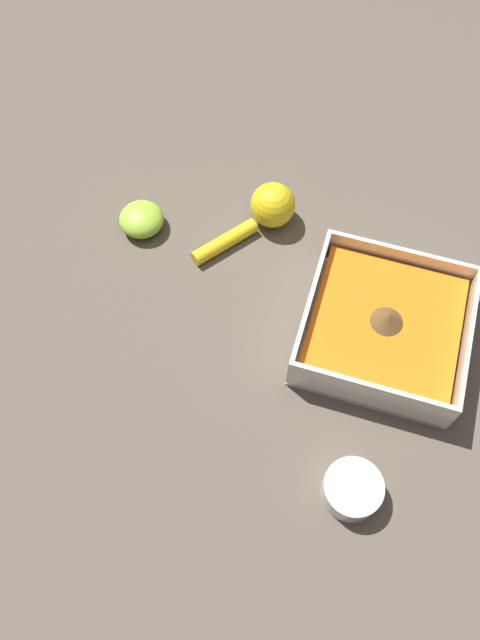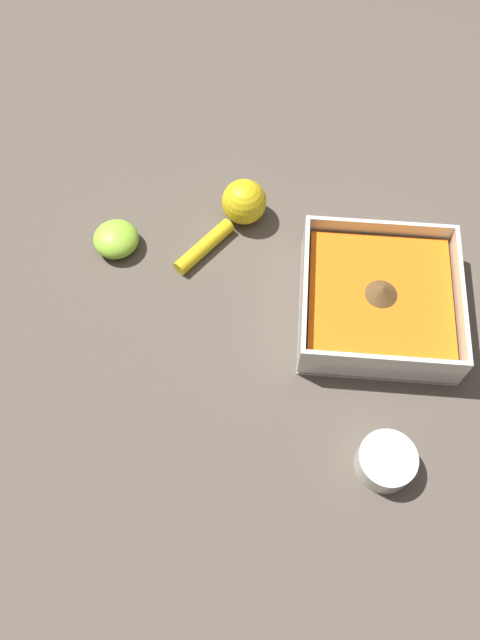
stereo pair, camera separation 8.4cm
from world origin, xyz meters
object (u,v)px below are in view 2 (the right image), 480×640
at_px(lemon_squeezer, 238,208).
at_px(spice_bowl, 386,462).
at_px(square_dish, 378,302).
at_px(lemon_half, 116,239).

bearing_deg(lemon_squeezer, spice_bowl, -111.92).
xyz_separation_m(spice_bowl, lemon_squeezer, (-0.36, -0.21, 0.01)).
bearing_deg(spice_bowl, square_dish, -178.43).
bearing_deg(lemon_half, lemon_squeezer, 109.24).
bearing_deg(spice_bowl, lemon_half, -127.78).
height_order(spice_bowl, lemon_squeezer, lemon_squeezer).
xyz_separation_m(square_dish, spice_bowl, (0.22, 0.01, -0.01)).
relative_size(square_dish, spice_bowl, 2.95).
relative_size(square_dish, lemon_half, 3.19).
height_order(square_dish, lemon_half, square_dish).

